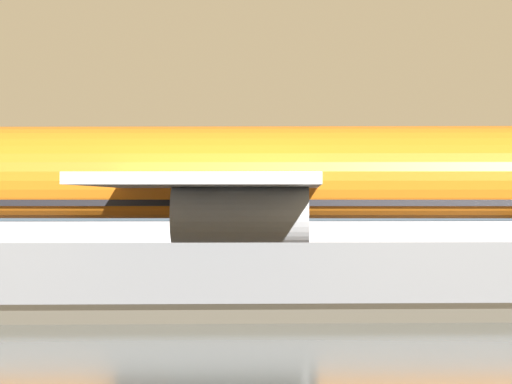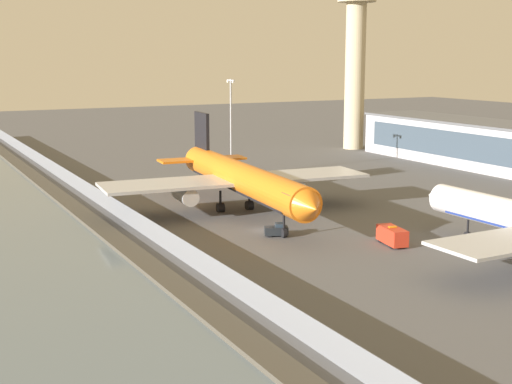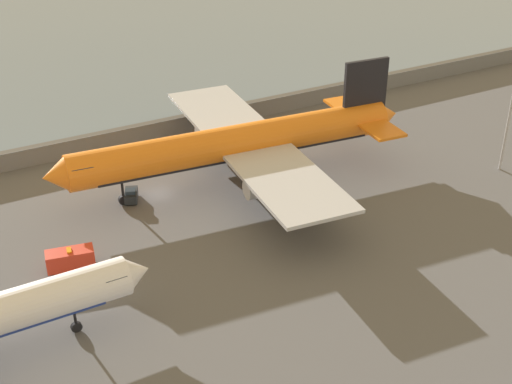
{
  "view_description": "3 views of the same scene",
  "coord_description": "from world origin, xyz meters",
  "px_view_note": "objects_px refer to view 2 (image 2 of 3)",
  "views": [
    {
      "loc": [
        -15.34,
        -74.51,
        4.39
      ],
      "look_at": [
        -10.9,
        5.16,
        4.78
      ],
      "focal_mm": 105.0,
      "sensor_mm": 36.0,
      "label": 1
    },
    {
      "loc": [
        86.39,
        -46.4,
        24.25
      ],
      "look_at": [
        -7.11,
        2.37,
        4.12
      ],
      "focal_mm": 50.0,
      "sensor_mm": 36.0,
      "label": 2
    },
    {
      "loc": [
        27.56,
        77.76,
        46.0
      ],
      "look_at": [
        -9.56,
        9.44,
        2.4
      ],
      "focal_mm": 50.0,
      "sensor_mm": 36.0,
      "label": 3
    }
  ],
  "objects_px": {
    "ops_van": "(393,235)",
    "apron_light_mast_apron_west": "(231,122)",
    "cargo_jet_orange": "(240,179)",
    "baggage_tug": "(277,230)",
    "control_tower": "(356,51)"
  },
  "relations": [
    {
      "from": "baggage_tug",
      "to": "ops_van",
      "type": "relative_size",
      "value": 0.65
    },
    {
      "from": "ops_van",
      "to": "control_tower",
      "type": "xyz_separation_m",
      "value": [
        -84.07,
        53.02,
        24.4
      ]
    },
    {
      "from": "baggage_tug",
      "to": "apron_light_mast_apron_west",
      "type": "xyz_separation_m",
      "value": [
        -48.35,
        16.27,
        10.34
      ]
    },
    {
      "from": "ops_van",
      "to": "control_tower",
      "type": "relative_size",
      "value": 0.12
    },
    {
      "from": "cargo_jet_orange",
      "to": "control_tower",
      "type": "distance_m",
      "value": 87.4
    },
    {
      "from": "cargo_jet_orange",
      "to": "ops_van",
      "type": "relative_size",
      "value": 9.11
    },
    {
      "from": "cargo_jet_orange",
      "to": "baggage_tug",
      "type": "distance_m",
      "value": 15.81
    },
    {
      "from": "cargo_jet_orange",
      "to": "apron_light_mast_apron_west",
      "type": "xyz_separation_m",
      "value": [
        -33.38,
        14.4,
        5.58
      ]
    },
    {
      "from": "baggage_tug",
      "to": "ops_van",
      "type": "bearing_deg",
      "value": 44.88
    },
    {
      "from": "cargo_jet_orange",
      "to": "control_tower",
      "type": "relative_size",
      "value": 1.1
    },
    {
      "from": "cargo_jet_orange",
      "to": "baggage_tug",
      "type": "bearing_deg",
      "value": -7.15
    },
    {
      "from": "cargo_jet_orange",
      "to": "ops_van",
      "type": "height_order",
      "value": "cargo_jet_orange"
    },
    {
      "from": "ops_van",
      "to": "apron_light_mast_apron_west",
      "type": "distance_m",
      "value": 60.54
    },
    {
      "from": "apron_light_mast_apron_west",
      "to": "control_tower",
      "type": "bearing_deg",
      "value": 117.17
    },
    {
      "from": "control_tower",
      "to": "cargo_jet_orange",
      "type": "bearing_deg",
      "value": -47.06
    }
  ]
}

